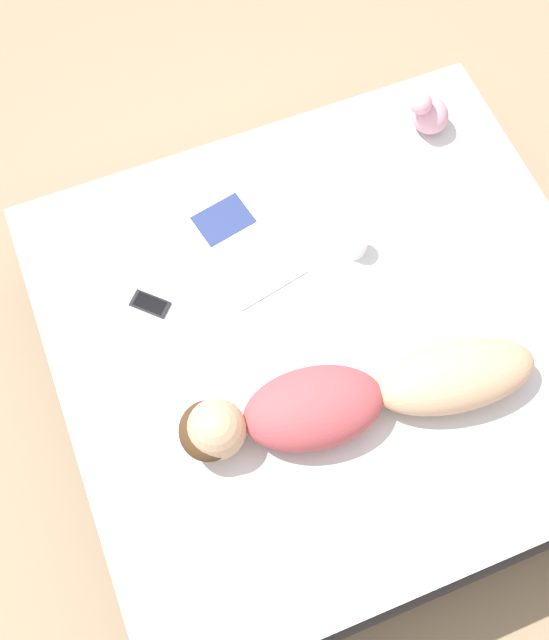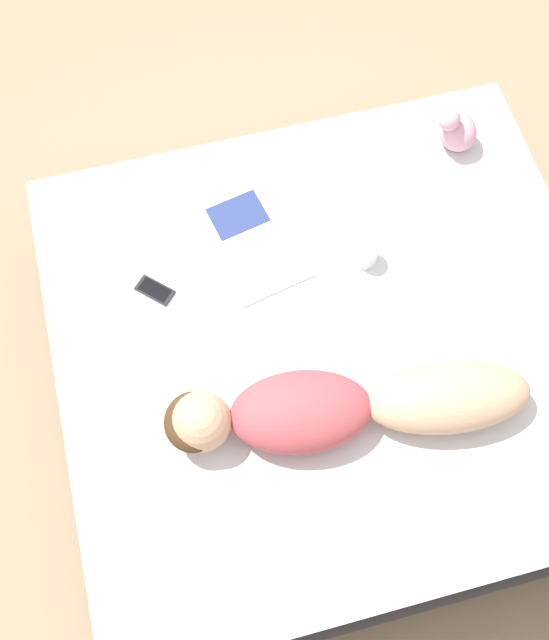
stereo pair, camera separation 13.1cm
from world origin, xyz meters
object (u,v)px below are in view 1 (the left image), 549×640
object	(u,v)px
person	(351,399)
cell_phone	(150,304)
open_magazine	(239,242)
coffee_mug	(355,244)

from	to	relation	value
person	cell_phone	bearing A→B (deg)	47.88
person	open_magazine	xyz separation A→B (m)	(0.76, 0.12, -0.09)
coffee_mug	cell_phone	world-z (taller)	coffee_mug
person	coffee_mug	size ratio (longest dim) A/B	9.70
open_magazine	coffee_mug	bearing A→B (deg)	-127.32
coffee_mug	cell_phone	xyz separation A→B (m)	(0.07, 0.79, -0.04)
coffee_mug	cell_phone	size ratio (longest dim) A/B	0.87
cell_phone	coffee_mug	bearing A→B (deg)	-50.29
open_magazine	cell_phone	world-z (taller)	same
person	coffee_mug	bearing A→B (deg)	-17.38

